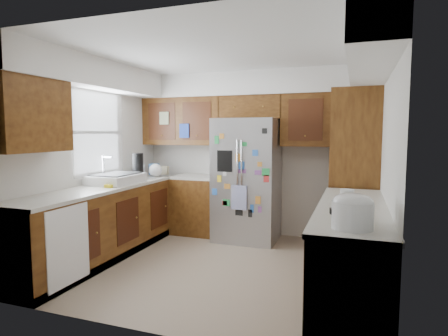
{
  "coord_description": "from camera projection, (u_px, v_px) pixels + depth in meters",
  "views": [
    {
      "loc": [
        1.51,
        -4.09,
        1.6
      ],
      "look_at": [
        -0.06,
        0.35,
        1.15
      ],
      "focal_mm": 30.0,
      "sensor_mm": 36.0,
      "label": 1
    }
  ],
  "objects": [
    {
      "name": "fridge",
      "position": [
        247.0,
        180.0,
        5.54
      ],
      "size": [
        0.9,
        0.79,
        1.8
      ],
      "color": "#A8A7AD",
      "rests_on": "ground"
    },
    {
      "name": "pantry",
      "position": [
        354.0,
        172.0,
        4.98
      ],
      "size": [
        0.6,
        0.9,
        2.15
      ],
      "primitive_type": "cube",
      "color": "#42210C",
      "rests_on": "ground"
    },
    {
      "name": "fridge_top_items",
      "position": [
        243.0,
        87.0,
        5.64
      ],
      "size": [
        0.7,
        0.35,
        0.29
      ],
      "color": "blue",
      "rests_on": "bridge_cabinet"
    },
    {
      "name": "left_counter_clutter",
      "position": [
        147.0,
        169.0,
        5.65
      ],
      "size": [
        0.35,
        0.85,
        0.38
      ],
      "color": "black",
      "rests_on": "left_counter_run"
    },
    {
      "name": "right_counter_run",
      "position": [
        351.0,
        258.0,
        3.51
      ],
      "size": [
        0.63,
        2.25,
        0.92
      ],
      "color": "#42210C",
      "rests_on": "ground"
    },
    {
      "name": "paper_towel",
      "position": [
        347.0,
        204.0,
        2.93
      ],
      "size": [
        0.11,
        0.11,
        0.24
      ],
      "primitive_type": "cylinder",
      "color": "white",
      "rests_on": "right_counter_run"
    },
    {
      "name": "bridge_cabinet",
      "position": [
        252.0,
        108.0,
        5.65
      ],
      "size": [
        0.96,
        0.34,
        0.35
      ],
      "primitive_type": "cube",
      "color": "#42210C",
      "rests_on": "fridge"
    },
    {
      "name": "floor",
      "position": [
        219.0,
        266.0,
        4.5
      ],
      "size": [
        3.6,
        3.6,
        0.0
      ],
      "primitive_type": "plane",
      "color": "gray",
      "rests_on": "ground"
    },
    {
      "name": "sink_assembly",
      "position": [
        116.0,
        178.0,
        4.99
      ],
      "size": [
        0.52,
        0.74,
        0.37
      ],
      "color": "white",
      "rests_on": "left_counter_run"
    },
    {
      "name": "left_counter_run",
      "position": [
        123.0,
        221.0,
        4.93
      ],
      "size": [
        1.36,
        3.2,
        0.92
      ],
      "color": "#42210C",
      "rests_on": "ground"
    },
    {
      "name": "room_shell",
      "position": [
        221.0,
        115.0,
        4.7
      ],
      "size": [
        3.64,
        3.24,
        2.52
      ],
      "color": "silver",
      "rests_on": "ground"
    },
    {
      "name": "rice_cooker",
      "position": [
        352.0,
        210.0,
        2.65
      ],
      "size": [
        0.3,
        0.29,
        0.26
      ],
      "color": "white",
      "rests_on": "right_counter_run"
    }
  ]
}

